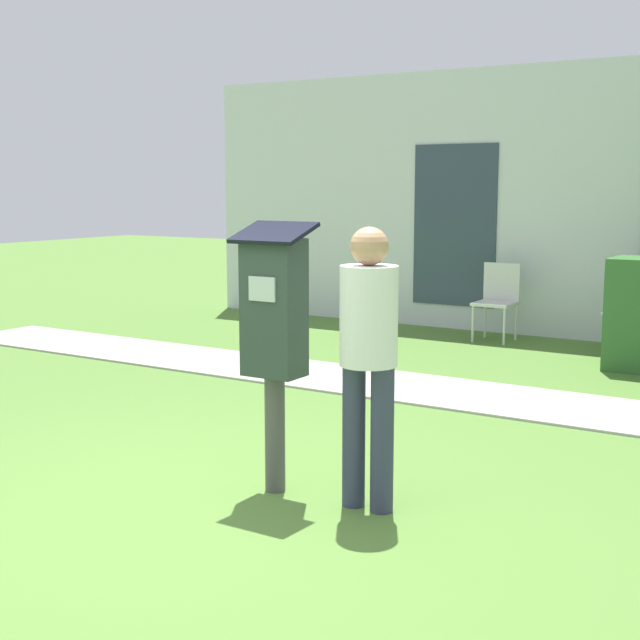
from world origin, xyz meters
The scene contains 7 objects.
ground_plane centered at (0.00, 0.00, 0.00)m, with size 40.00×40.00×0.00m, color #517A33.
sidewalk centered at (0.00, 3.29, 0.01)m, with size 12.00×1.10×0.02m.
building_facade centered at (0.00, 6.72, 1.60)m, with size 10.00×0.26×3.20m.
parking_meter centered at (0.16, 0.45, 1.02)m, with size 0.44×0.31×1.59m.
person_standing centered at (0.77, 0.48, 0.93)m, with size 0.32×0.32×1.58m.
outdoor_chair_left centered at (-0.61, 6.09, 0.53)m, with size 0.44×0.44×0.90m.
outdoor_chair_middle centered at (0.88, 6.08, 0.53)m, with size 0.44×0.44×0.90m.
Camera 1 is at (3.09, -3.73, 1.80)m, focal length 50.00 mm.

